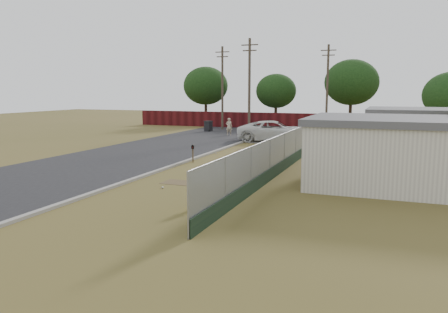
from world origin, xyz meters
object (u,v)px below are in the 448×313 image
at_px(trash_bin, 208,126).
at_px(pickup_truck, 275,131).
at_px(pedestrian, 229,127).
at_px(fire_hydrant, 193,199).
at_px(mailbox, 193,148).

bearing_deg(trash_bin, pickup_truck, -36.20).
relative_size(pickup_truck, pedestrian, 3.75).
bearing_deg(fire_hydrant, pickup_truck, 96.83).
bearing_deg(pedestrian, mailbox, 93.92).
distance_m(mailbox, pedestrian, 16.17).
height_order(pedestrian, trash_bin, pedestrian).
bearing_deg(mailbox, fire_hydrant, -64.96).
height_order(mailbox, pickup_truck, pickup_truck).
bearing_deg(fire_hydrant, trash_bin, 111.95).
bearing_deg(pedestrian, fire_hydrant, 98.86).
distance_m(fire_hydrant, pedestrian, 26.66).
height_order(fire_hydrant, trash_bin, trash_bin).
bearing_deg(pickup_truck, pedestrian, 44.37).
xyz_separation_m(fire_hydrant, pickup_truck, (-2.64, 22.00, 0.47)).
relative_size(fire_hydrant, mailbox, 0.80).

